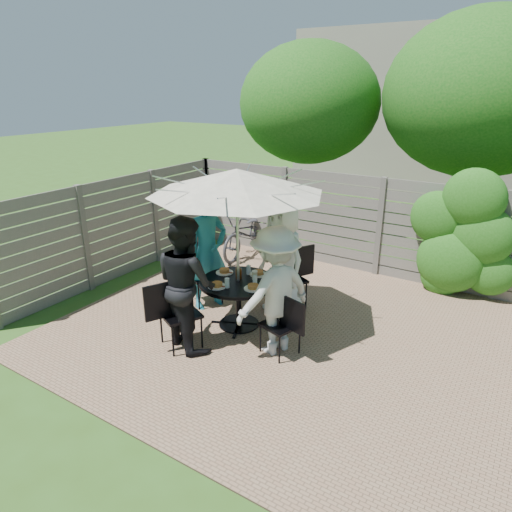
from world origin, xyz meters
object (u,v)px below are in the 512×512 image
Objects in this scene: person_right at (275,291)px; person_back at (283,258)px; chair_back at (289,291)px; chair_front at (180,327)px; person_left at (208,252)px; plate_left at (224,271)px; glass_right at (255,280)px; plate_front at (217,285)px; plate_right at (253,287)px; chair_right at (281,337)px; umbrella at (237,182)px; coffee_cup at (255,275)px; glass_front at (227,283)px; person_front at (187,283)px; bicycle at (247,233)px; patio_table at (238,295)px; chair_left at (205,286)px; glass_back at (249,270)px; plate_back at (258,273)px; syrup_jug at (239,273)px.

person_back is at bearing -135.00° from person_right.
chair_back reaches higher than chair_front.
plate_left is at bearing -90.00° from person_left.
plate_front is at bearing -139.80° from glass_right.
chair_right is at bearing -20.53° from plate_right.
umbrella is 1.40m from coffee_cup.
glass_front is 0.48m from coffee_cup.
person_front is at bearing 7.33° from chair_back.
person_back is at bearing 69.38° from plate_front.
chair_right is 0.49× the size of bicycle.
patio_table is 0.93m from person_left.
patio_table is 0.91m from person_right.
plate_right is 0.15m from glass_right.
person_left is at bearing 45.74° from chair_front.
plate_front is at bearing -90.00° from person_front.
person_back is 1.10m from glass_front.
umbrella is 1.78× the size of person_right.
chair_left reaches higher than chair_right.
plate_front is at bearing -101.01° from glass_back.
bicycle reaches higher than plate_right.
person_left is 15.56× the size of coffee_cup.
glass_right reaches higher than plate_back.
person_front reaches higher than person_back.
chair_front is at bearing -110.71° from patio_table.
glass_right is at bearing -65.12° from plate_back.
glass_right is (-0.50, 0.30, -0.07)m from person_right.
person_right is at bearing -45.00° from person_back.
person_left is 1.07× the size of person_right.
syrup_jug reaches higher than glass_right.
umbrella is at bearing -3.78° from chair_right.
plate_right is at bearing 27.71° from chair_back.
glass_back and glass_front have the same top height.
chair_right is at bearing -41.03° from plate_back.
person_back is 11.20× the size of syrup_jug.
chair_front reaches higher than bicycle.
chair_back is at bearing -90.07° from person_front.
chair_back reaches higher than plate_front.
chair_left reaches higher than plate_right.
plate_left is at bearing 130.20° from glass_front.
person_right is 3.76m from bicycle.
syrup_jug is at bearing -86.10° from person_front.
chair_left is at bearing 164.17° from glass_right.
chair_right is 1.14m from plate_front.
chair_front reaches higher than patio_table.
chair_left reaches higher than plate_back.
glass_front is (0.01, -0.28, -1.36)m from umbrella.
umbrella is 2.10m from chair_front.
plate_right is at bearing -90.00° from person_left.
coffee_cup is at bearing 18.82° from chair_left.
umbrella reaches higher than syrup_jug.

